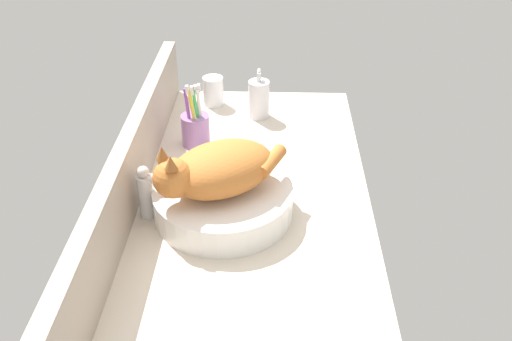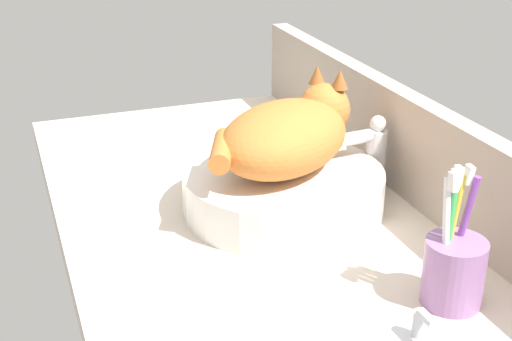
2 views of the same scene
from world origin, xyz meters
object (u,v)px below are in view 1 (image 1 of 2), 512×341
object	(u,v)px
faucet	(150,190)
soap_dispenser	(259,99)
sink_basin	(223,201)
toothbrush_cup	(196,128)
water_glass	(213,92)
cat	(217,169)

from	to	relation	value
faucet	soap_dispenser	world-z (taller)	soap_dispenser
sink_basin	toothbrush_cup	xyz separation A→B (cm)	(31.86, 10.34, 1.55)
toothbrush_cup	water_glass	xyz separation A→B (cm)	(25.60, -2.41, -0.99)
cat	toothbrush_cup	distance (cm)	34.82
sink_basin	faucet	bearing A→B (deg)	94.86
sink_basin	toothbrush_cup	distance (cm)	33.53
faucet	water_glass	world-z (taller)	faucet
sink_basin	faucet	distance (cm)	16.93
cat	toothbrush_cup	bearing A→B (deg)	15.78
faucet	toothbrush_cup	distance (cm)	33.89
cat	water_glass	size ratio (longest dim) A/B	3.30
faucet	soap_dispenser	xyz separation A→B (cm)	(50.98, -23.22, -1.41)
sink_basin	cat	distance (cm)	9.39
cat	soap_dispenser	bearing A→B (deg)	-8.88
sink_basin	faucet	xyz separation A→B (cm)	(-1.40, 16.45, 3.78)
cat	water_glass	bearing A→B (deg)	6.68
water_glass	toothbrush_cup	bearing A→B (deg)	174.62
soap_dispenser	water_glass	size ratio (longest dim) A/B	1.62
soap_dispenser	toothbrush_cup	bearing A→B (deg)	136.01
cat	faucet	world-z (taller)	cat
sink_basin	water_glass	bearing A→B (deg)	7.85
sink_basin	soap_dispenser	world-z (taller)	soap_dispenser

